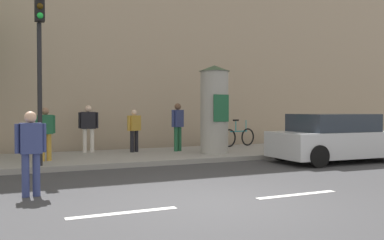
# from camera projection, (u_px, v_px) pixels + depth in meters

# --- Properties ---
(ground_plane) EXTENTS (80.00, 80.00, 0.00)m
(ground_plane) POSITION_uv_depth(u_px,v_px,m) (219.00, 203.00, 7.45)
(ground_plane) COLOR #38383A
(sidewalk_curb) EXTENTS (36.00, 4.00, 0.15)m
(sidewalk_curb) POSITION_uv_depth(u_px,v_px,m) (116.00, 158.00, 13.80)
(sidewalk_curb) COLOR gray
(sidewalk_curb) RESTS_ON ground_plane
(lane_markings) EXTENTS (25.80, 0.16, 0.01)m
(lane_markings) POSITION_uv_depth(u_px,v_px,m) (219.00, 203.00, 7.45)
(lane_markings) COLOR silver
(lane_markings) RESTS_ON ground_plane
(building_backdrop) EXTENTS (36.00, 5.00, 11.23)m
(building_backdrop) POSITION_uv_depth(u_px,v_px,m) (86.00, 17.00, 18.20)
(building_backdrop) COLOR tan
(building_backdrop) RESTS_ON ground_plane
(traffic_light) EXTENTS (0.24, 0.45, 4.53)m
(traffic_light) POSITION_uv_depth(u_px,v_px,m) (40.00, 51.00, 11.09)
(traffic_light) COLOR black
(traffic_light) RESTS_ON sidewalk_curb
(poster_column) EXTENTS (1.05, 1.05, 2.99)m
(poster_column) POSITION_uv_depth(u_px,v_px,m) (214.00, 109.00, 14.47)
(poster_column) COLOR #9E9B93
(poster_column) RESTS_ON sidewalk_curb
(pedestrian_with_backpack) EXTENTS (0.57, 0.27, 1.61)m
(pedestrian_with_backpack) POSITION_uv_depth(u_px,v_px,m) (31.00, 147.00, 7.98)
(pedestrian_with_backpack) COLOR navy
(pedestrian_with_backpack) RESTS_ON ground_plane
(pedestrian_with_bag) EXTENTS (0.66, 0.34, 1.63)m
(pedestrian_with_bag) POSITION_uv_depth(u_px,v_px,m) (88.00, 125.00, 14.67)
(pedestrian_with_bag) COLOR silver
(pedestrian_with_bag) RESTS_ON sidewalk_curb
(pedestrian_tallest) EXTENTS (0.55, 0.46, 1.49)m
(pedestrian_tallest) POSITION_uv_depth(u_px,v_px,m) (134.00, 127.00, 14.86)
(pedestrian_tallest) COLOR black
(pedestrian_tallest) RESTS_ON sidewalk_curb
(pedestrian_near_pole) EXTENTS (0.56, 0.30, 1.55)m
(pedestrian_near_pole) POSITION_uv_depth(u_px,v_px,m) (45.00, 130.00, 12.27)
(pedestrian_near_pole) COLOR #B78C33
(pedestrian_near_pole) RESTS_ON sidewalk_curb
(pedestrian_in_dark_shirt) EXTENTS (0.53, 0.39, 1.71)m
(pedestrian_in_dark_shirt) POSITION_uv_depth(u_px,v_px,m) (178.00, 123.00, 15.18)
(pedestrian_in_dark_shirt) COLOR #1E5938
(pedestrian_in_dark_shirt) RESTS_ON sidewalk_curb
(bicycle_leaning) EXTENTS (1.73, 0.47, 1.09)m
(bicycle_leaning) POSITION_uv_depth(u_px,v_px,m) (239.00, 137.00, 17.12)
(bicycle_leaning) COLOR black
(bicycle_leaning) RESTS_ON sidewalk_curb
(parked_car_silver) EXTENTS (4.34, 2.11, 1.50)m
(parked_car_silver) POSITION_uv_depth(u_px,v_px,m) (337.00, 139.00, 13.32)
(parked_car_silver) COLOR silver
(parked_car_silver) RESTS_ON ground_plane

